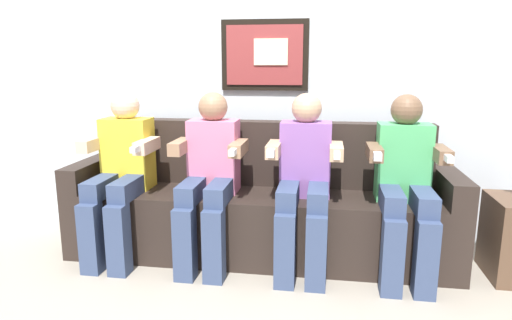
{
  "coord_description": "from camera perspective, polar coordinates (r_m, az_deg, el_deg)",
  "views": [
    {
      "loc": [
        0.42,
        -2.57,
        1.29
      ],
      "look_at": [
        0.0,
        0.15,
        0.7
      ],
      "focal_mm": 31.58,
      "sensor_mm": 36.0,
      "label": 1
    }
  ],
  "objects": [
    {
      "name": "person_rightmost",
      "position": [
        2.85,
        18.38,
        -2.4
      ],
      "size": [
        0.46,
        0.56,
        1.11
      ],
      "color": "#4CB266",
      "rests_on": "ground_plane"
    },
    {
      "name": "person_left_center",
      "position": [
        2.9,
        -5.88,
        -1.6
      ],
      "size": [
        0.46,
        0.56,
        1.11
      ],
      "color": "pink",
      "rests_on": "ground_plane"
    },
    {
      "name": "person_right_center",
      "position": [
        2.81,
        6.13,
        -2.04
      ],
      "size": [
        0.46,
        0.56,
        1.11
      ],
      "color": "#8C59A5",
      "rests_on": "ground_plane"
    },
    {
      "name": "couch",
      "position": [
        3.08,
        0.51,
        -6.38
      ],
      "size": [
        2.57,
        0.58,
        0.9
      ],
      "color": "#2D231E",
      "rests_on": "ground_plane"
    },
    {
      "name": "person_leftmost",
      "position": [
        3.11,
        -16.74,
        -1.13
      ],
      "size": [
        0.46,
        0.56,
        1.11
      ],
      "color": "yellow",
      "rests_on": "ground_plane"
    },
    {
      "name": "back_wall_assembly",
      "position": [
        3.36,
        1.64,
        12.29
      ],
      "size": [
        4.97,
        0.1,
        2.6
      ],
      "color": "silver",
      "rests_on": "ground_plane"
    },
    {
      "name": "ground_plane",
      "position": [
        2.9,
        -0.47,
        -14.26
      ],
      "size": [
        6.46,
        6.46,
        0.0
      ],
      "primitive_type": "plane",
      "color": "#9E9384"
    }
  ]
}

